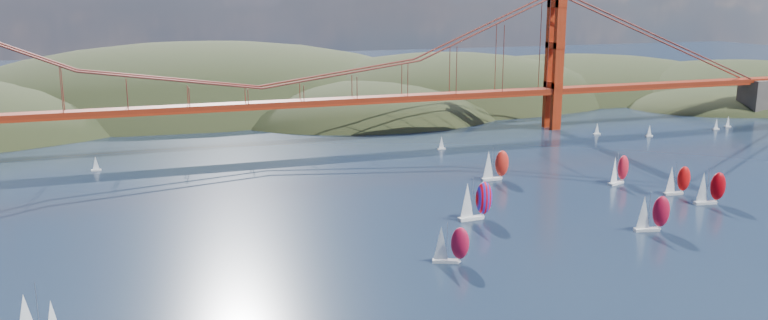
{
  "coord_description": "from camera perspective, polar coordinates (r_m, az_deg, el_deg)",
  "views": [
    {
      "loc": [
        -46.61,
        -84.42,
        55.3
      ],
      "look_at": [
        14.9,
        90.0,
        13.55
      ],
      "focal_mm": 35.0,
      "sensor_mm": 36.0,
      "label": 1
    }
  ],
  "objects": [
    {
      "name": "headlands",
      "position": [
        380.17,
        -5.18,
        2.4
      ],
      "size": [
        725.0,
        225.0,
        96.0
      ],
      "color": "black",
      "rests_on": "ground"
    },
    {
      "name": "bridge",
      "position": [
        269.19,
        -9.85,
        7.62
      ],
      "size": [
        552.0,
        12.0,
        55.0
      ],
      "color": "maroon",
      "rests_on": "ground"
    },
    {
      "name": "racer_0",
      "position": [
        156.78,
        5.05,
        -6.37
      ],
      "size": [
        7.85,
        5.42,
        8.79
      ],
      "rotation": [
        0.0,
        0.0,
        -0.41
      ],
      "color": "silver",
      "rests_on": "ground"
    },
    {
      "name": "racer_1",
      "position": [
        187.23,
        19.74,
        -3.78
      ],
      "size": [
        8.56,
        4.59,
        9.6
      ],
      "rotation": [
        0.0,
        0.0,
        -0.21
      ],
      "color": "white",
      "rests_on": "ground"
    },
    {
      "name": "racer_2",
      "position": [
        216.56,
        23.59,
        -1.91
      ],
      "size": [
        8.64,
        4.4,
        9.71
      ],
      "rotation": [
        0.0,
        0.0,
        -0.18
      ],
      "color": "white",
      "rests_on": "ground"
    },
    {
      "name": "racer_3",
      "position": [
        229.8,
        17.45,
        -0.67
      ],
      "size": [
        8.38,
        5.35,
        9.37
      ],
      "rotation": [
        0.0,
        0.0,
        0.34
      ],
      "color": "white",
      "rests_on": "ground"
    },
    {
      "name": "racer_4",
      "position": [
        223.27,
        21.43,
        -1.4
      ],
      "size": [
        7.9,
        3.43,
        8.97
      ],
      "rotation": [
        0.0,
        0.0,
        -0.09
      ],
      "color": "silver",
      "rests_on": "ground"
    },
    {
      "name": "racer_5",
      "position": [
        226.13,
        8.44,
        -0.34
      ],
      "size": [
        8.66,
        3.47,
        10.02
      ],
      "rotation": [
        0.0,
        0.0,
        -0.0
      ],
      "color": "white",
      "rests_on": "ground"
    },
    {
      "name": "racer_rwb",
      "position": [
        186.34,
        6.96,
        -3.03
      ],
      "size": [
        9.33,
        3.95,
        10.62
      ],
      "rotation": [
        0.0,
        0.0,
        0.08
      ],
      "color": "white",
      "rests_on": "ground"
    },
    {
      "name": "distant_boat_3",
      "position": [
        252.29,
        -21.11,
        -0.25
      ],
      "size": [
        3.0,
        2.0,
        4.7
      ],
      "color": "silver",
      "rests_on": "ground"
    },
    {
      "name": "distant_boat_4",
      "position": [
        307.3,
        15.93,
        2.32
      ],
      "size": [
        3.0,
        2.0,
        4.7
      ],
      "color": "silver",
      "rests_on": "ground"
    },
    {
      "name": "distant_boat_5",
      "position": [
        309.29,
        19.57,
        2.13
      ],
      "size": [
        3.0,
        2.0,
        4.7
      ],
      "color": "silver",
      "rests_on": "ground"
    },
    {
      "name": "distant_boat_6",
      "position": [
        335.0,
        23.99,
        2.53
      ],
      "size": [
        3.0,
        2.0,
        4.7
      ],
      "color": "silver",
      "rests_on": "ground"
    },
    {
      "name": "distant_boat_7",
      "position": [
        343.32,
        24.74,
        2.69
      ],
      "size": [
        3.0,
        2.0,
        4.7
      ],
      "color": "silver",
      "rests_on": "ground"
    },
    {
      "name": "distant_boat_8",
      "position": [
        268.31,
        4.4,
        1.31
      ],
      "size": [
        3.0,
        2.0,
        4.7
      ],
      "color": "silver",
      "rests_on": "ground"
    }
  ]
}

